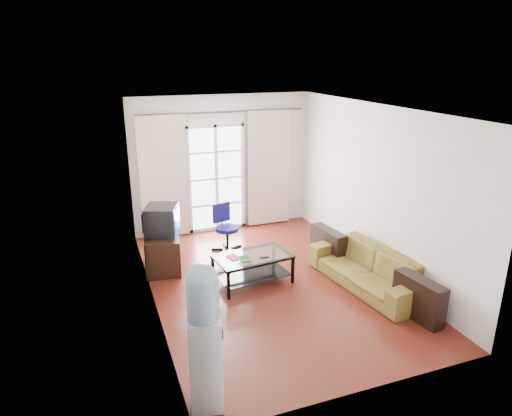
{
  "coord_description": "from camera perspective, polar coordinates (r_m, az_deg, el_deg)",
  "views": [
    {
      "loc": [
        -2.43,
        -5.96,
        3.41
      ],
      "look_at": [
        -0.12,
        0.35,
        1.15
      ],
      "focal_mm": 32.0,
      "sensor_mm": 36.0,
      "label": 1
    }
  ],
  "objects": [
    {
      "name": "coffee_table",
      "position": [
        7.15,
        -0.43,
        -7.15
      ],
      "size": [
        1.23,
        0.8,
        0.47
      ],
      "rotation": [
        0.0,
        0.0,
        0.13
      ],
      "color": "silver",
      "rests_on": "floor"
    },
    {
      "name": "task_chair",
      "position": [
        8.34,
        -3.71,
        -3.64
      ],
      "size": [
        0.72,
        0.72,
        0.87
      ],
      "rotation": [
        0.0,
        0.0,
        0.26
      ],
      "color": "black",
      "rests_on": "floor"
    },
    {
      "name": "crt_tv",
      "position": [
        7.59,
        -11.84,
        -1.51
      ],
      "size": [
        0.65,
        0.67,
        0.49
      ],
      "rotation": [
        0.0,
        0.0,
        -0.36
      ],
      "color": "black",
      "rests_on": "tv_stand"
    },
    {
      "name": "curtain_right",
      "position": [
        9.36,
        1.64,
        4.95
      ],
      "size": [
        0.9,
        0.07,
        2.35
      ],
      "primitive_type": "cube",
      "color": "beige",
      "rests_on": "curtain_rod"
    },
    {
      "name": "water_cooler",
      "position": [
        4.61,
        -6.5,
        -15.53
      ],
      "size": [
        0.38,
        0.38,
        1.59
      ],
      "rotation": [
        0.0,
        0.0,
        -0.18
      ],
      "color": "white",
      "rests_on": "floor"
    },
    {
      "name": "curtain_left",
      "position": [
        8.81,
        -11.5,
        3.71
      ],
      "size": [
        0.9,
        0.07,
        2.35
      ],
      "primitive_type": "cube",
      "color": "beige",
      "rests_on": "curtain_rod"
    },
    {
      "name": "sofa",
      "position": [
        7.27,
        13.79,
        -7.36
      ],
      "size": [
        2.23,
        1.33,
        0.59
      ],
      "primitive_type": "imported",
      "rotation": [
        0.0,
        0.0,
        -1.44
      ],
      "color": "brown",
      "rests_on": "floor"
    },
    {
      "name": "floor",
      "position": [
        7.28,
        1.83,
        -9.31
      ],
      "size": [
        5.2,
        5.2,
        0.0
      ],
      "primitive_type": "plane",
      "color": "maroon",
      "rests_on": "ground"
    },
    {
      "name": "wall_back",
      "position": [
        9.13,
        -4.21,
        5.53
      ],
      "size": [
        3.6,
        0.02,
        2.7
      ],
      "primitive_type": "cube",
      "color": "silver",
      "rests_on": "floor"
    },
    {
      "name": "wall_left",
      "position": [
        6.34,
        -13.32,
        -0.89
      ],
      "size": [
        0.02,
        5.2,
        2.7
      ],
      "primitive_type": "cube",
      "color": "silver",
      "rests_on": "floor"
    },
    {
      "name": "french_door",
      "position": [
        9.11,
        -4.98,
        3.69
      ],
      "size": [
        1.16,
        0.06,
        2.15
      ],
      "color": "white",
      "rests_on": "wall_back"
    },
    {
      "name": "book",
      "position": [
        6.96,
        -3.36,
        -6.33
      ],
      "size": [
        0.26,
        0.29,
        0.02
      ],
      "primitive_type": "imported",
      "rotation": [
        0.0,
        0.0,
        0.27
      ],
      "color": "red",
      "rests_on": "coffee_table"
    },
    {
      "name": "curtain_rod",
      "position": [
        8.86,
        -4.18,
        11.9
      ],
      "size": [
        3.3,
        0.04,
        0.04
      ],
      "primitive_type": "cylinder",
      "rotation": [
        0.0,
        1.57,
        0.0
      ],
      "color": "#4C3F2D",
      "rests_on": "wall_back"
    },
    {
      "name": "wall_right",
      "position": [
        7.59,
        14.65,
        2.26
      ],
      "size": [
        0.02,
        5.2,
        2.7
      ],
      "primitive_type": "cube",
      "color": "silver",
      "rests_on": "floor"
    },
    {
      "name": "wall_front",
      "position": [
        4.63,
        14.24,
        -8.44
      ],
      "size": [
        3.6,
        0.02,
        2.7
      ],
      "primitive_type": "cube",
      "color": "silver",
      "rests_on": "floor"
    },
    {
      "name": "tv_stand",
      "position": [
        7.75,
        -11.53,
        -5.41
      ],
      "size": [
        0.68,
        0.91,
        0.61
      ],
      "primitive_type": "cube",
      "rotation": [
        0.0,
        0.0,
        -0.16
      ],
      "color": "black",
      "rests_on": "floor"
    },
    {
      "name": "bowl",
      "position": [
        6.88,
        -1.36,
        -6.47
      ],
      "size": [
        0.24,
        0.24,
        0.05
      ],
      "primitive_type": "imported",
      "rotation": [
        0.0,
        0.0,
        -0.08
      ],
      "color": "#337D2D",
      "rests_on": "coffee_table"
    },
    {
      "name": "radiator",
      "position": [
        9.56,
        0.71,
        -0.17
      ],
      "size": [
        0.64,
        0.12,
        0.64
      ],
      "primitive_type": "cube",
      "color": "gray",
      "rests_on": "floor"
    },
    {
      "name": "ceiling",
      "position": [
        6.47,
        2.08,
        12.3
      ],
      "size": [
        5.2,
        5.2,
        0.0
      ],
      "primitive_type": "plane",
      "rotation": [
        3.14,
        0.0,
        0.0
      ],
      "color": "white",
      "rests_on": "wall_back"
    },
    {
      "name": "remote",
      "position": [
        7.0,
        1.03,
        -6.17
      ],
      "size": [
        0.15,
        0.06,
        0.02
      ],
      "primitive_type": "cube",
      "rotation": [
        0.0,
        0.0,
        -0.13
      ],
      "color": "black",
      "rests_on": "coffee_table"
    }
  ]
}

